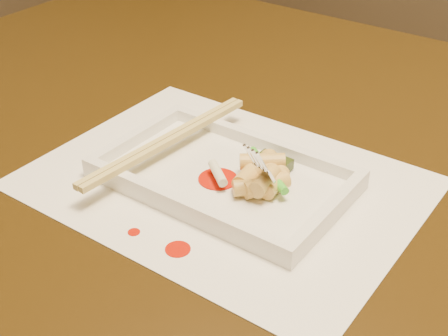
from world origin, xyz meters
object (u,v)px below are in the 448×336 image
Objects in this scene: table at (315,235)px; placemat at (224,183)px; fork at (294,127)px; chopstick_a at (164,139)px; plate_base at (224,179)px.

placemat is at bearing -125.69° from table.
table is 0.20m from fork.
fork is (0.15, 0.02, 0.06)m from chopstick_a.
table is 5.62× the size of chopstick_a.
chopstick_a reaches higher than placemat.
table is 0.16m from plate_base.
placemat is 0.09m from chopstick_a.
plate_base is 0.11m from fork.
fork is at bearing -88.30° from table.
fork reaches higher than placemat.
chopstick_a is at bearing -173.25° from fork.
placemat is 1.61× the size of chopstick_a.
chopstick_a is at bearing 180.00° from placemat.
plate_base reaches higher than placemat.
placemat is at bearing -0.00° from chopstick_a.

